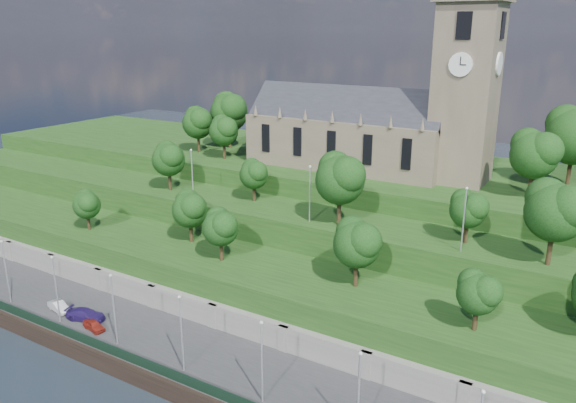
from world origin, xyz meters
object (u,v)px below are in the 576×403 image
Objects in this scene: church at (377,123)px; car_middle at (59,307)px; car_left at (94,325)px; car_right at (86,315)px.

church is 10.08× the size of car_middle.
car_right is at bearing 78.56° from car_left.
church is 50.30m from car_left.
car_right reaches higher than car_left.
church is 11.38× the size of car_left.
car_middle reaches higher than car_left.
car_right is (-2.78, 1.11, 0.14)m from car_left.
car_middle is at bearing 77.73° from car_right.
car_right is (4.77, 0.23, 0.09)m from car_middle.
church is 7.81× the size of car_right.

